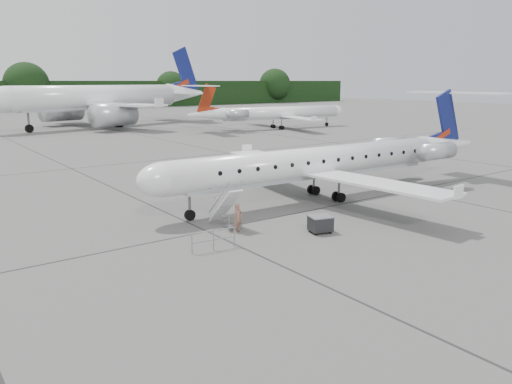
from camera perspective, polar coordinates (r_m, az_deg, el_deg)
ground at (r=28.08m, az=10.90°, el=-4.03°), size 320.00×320.00×0.00m
main_regional_jet at (r=33.62m, az=6.86°, el=5.08°), size 28.88×21.43×7.17m
airstair at (r=27.56m, az=-3.52°, el=-1.71°), size 0.96×2.38×2.25m
passenger at (r=26.55m, az=-2.08°, el=-3.00°), size 0.63×0.46×1.57m
safety_railing at (r=23.90m, az=-4.88°, el=-5.54°), size 2.19×0.36×1.00m
baggage_cart at (r=26.78m, az=7.37°, el=-3.61°), size 1.35×1.19×0.99m
bg_narrowbody at (r=92.13m, az=-17.66°, el=11.55°), size 45.77×37.49×14.40m
bg_regional_right at (r=85.41m, az=3.06°, el=9.73°), size 30.29×23.28×7.41m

